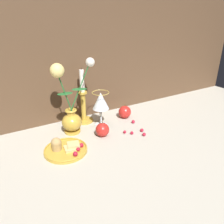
# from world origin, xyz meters

# --- Properties ---
(ground_plane) EXTENTS (2.40, 2.40, 0.00)m
(ground_plane) POSITION_xyz_m (0.00, 0.00, 0.00)
(ground_plane) COLOR #B7B2A3
(ground_plane) RESTS_ON ground
(vase) EXTENTS (0.21, 0.09, 0.35)m
(vase) POSITION_xyz_m (-0.08, 0.08, 0.12)
(vase) COLOR gold
(vase) RESTS_ON ground_plane
(plate_with_pastries) EXTENTS (0.18, 0.18, 0.06)m
(plate_with_pastries) POSITION_xyz_m (-0.17, -0.06, 0.01)
(plate_with_pastries) COLOR gold
(plate_with_pastries) RESTS_ON ground_plane
(wine_glass) EXTENTS (0.09, 0.09, 0.18)m
(wine_glass) POSITION_xyz_m (0.08, 0.08, 0.13)
(wine_glass) COLOR silver
(wine_glass) RESTS_ON ground_plane
(candlestick) EXTENTS (0.09, 0.09, 0.29)m
(candlestick) POSITION_xyz_m (0.02, 0.17, 0.10)
(candlestick) COLOR gold
(candlestick) RESTS_ON ground_plane
(apple_beside_vase) EXTENTS (0.07, 0.07, 0.08)m
(apple_beside_vase) POSITION_xyz_m (0.03, -0.02, 0.03)
(apple_beside_vase) COLOR red
(apple_beside_vase) RESTS_ON ground_plane
(apple_near_glass) EXTENTS (0.07, 0.07, 0.08)m
(apple_near_glass) POSITION_xyz_m (0.23, 0.09, 0.03)
(apple_near_glass) COLOR red
(apple_near_glass) RESTS_ON ground_plane
(berry_near_plate) EXTENTS (0.02, 0.02, 0.02)m
(berry_near_plate) POSITION_xyz_m (0.16, -0.08, 0.01)
(berry_near_plate) COLOR #AD192D
(berry_near_plate) RESTS_ON ground_plane
(berry_front_center) EXTENTS (0.01, 0.01, 0.01)m
(berry_front_center) POSITION_xyz_m (0.14, -0.06, 0.01)
(berry_front_center) COLOR #AD192D
(berry_front_center) RESTS_ON ground_plane
(berry_by_glass_stem) EXTENTS (0.02, 0.02, 0.02)m
(berry_by_glass_stem) POSITION_xyz_m (0.20, -0.12, 0.01)
(berry_by_glass_stem) COLOR #AD192D
(berry_by_glass_stem) RESTS_ON ground_plane
(berry_under_candlestick) EXTENTS (0.02, 0.02, 0.02)m
(berry_under_candlestick) POSITION_xyz_m (0.22, -0.08, 0.01)
(berry_under_candlestick) COLOR #AD192D
(berry_under_candlestick) RESTS_ON ground_plane
(berry_far_right) EXTENTS (0.02, 0.02, 0.02)m
(berry_far_right) POSITION_xyz_m (0.23, 0.01, 0.01)
(berry_far_right) COLOR #AD192D
(berry_far_right) RESTS_ON ground_plane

